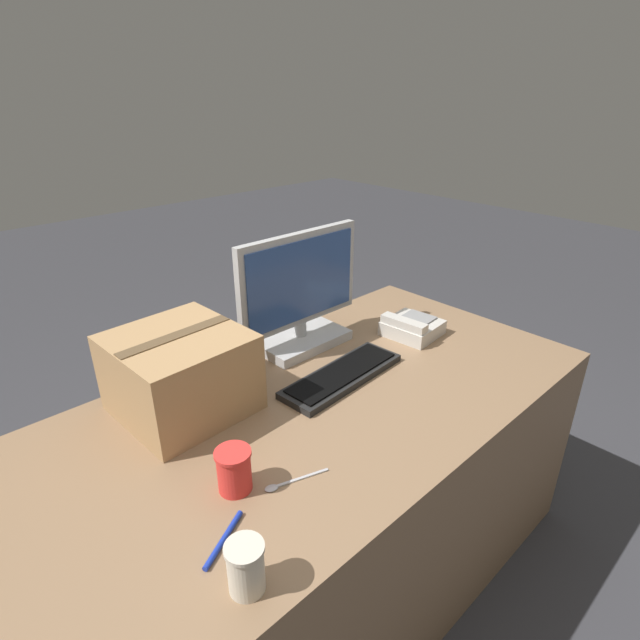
% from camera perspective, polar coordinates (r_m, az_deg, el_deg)
% --- Properties ---
extents(ground_plane, '(12.00, 12.00, 0.00)m').
position_cam_1_polar(ground_plane, '(2.01, -0.69, -26.99)').
color(ground_plane, '#38383D').
extents(office_desk, '(1.80, 0.90, 0.74)m').
position_cam_1_polar(office_desk, '(1.73, -0.75, -19.45)').
color(office_desk, '#8C6B4C').
rests_on(office_desk, ground_plane).
extents(monitor, '(0.50, 0.21, 0.41)m').
position_cam_1_polar(monitor, '(1.73, -2.30, 2.43)').
color(monitor, '#B7B7B7').
rests_on(monitor, office_desk).
extents(keyboard, '(0.45, 0.17, 0.03)m').
position_cam_1_polar(keyboard, '(1.59, 2.55, -6.31)').
color(keyboard, black).
rests_on(keyboard, office_desk).
extents(desk_phone, '(0.20, 0.20, 0.08)m').
position_cam_1_polar(desk_phone, '(1.88, 10.43, -0.78)').
color(desk_phone, beige).
rests_on(desk_phone, office_desk).
extents(paper_cup_left, '(0.07, 0.07, 0.11)m').
position_cam_1_polar(paper_cup_left, '(1.02, -8.48, -26.16)').
color(paper_cup_left, beige).
rests_on(paper_cup_left, office_desk).
extents(paper_cup_right, '(0.08, 0.08, 0.11)m').
position_cam_1_polar(paper_cup_right, '(1.20, -9.79, -16.55)').
color(paper_cup_right, red).
rests_on(paper_cup_right, office_desk).
extents(spoon, '(0.16, 0.06, 0.00)m').
position_cam_1_polar(spoon, '(1.23, -3.75, -18.08)').
color(spoon, '#B2B2B7').
rests_on(spoon, office_desk).
extents(cardboard_box, '(0.35, 0.35, 0.23)m').
position_cam_1_polar(cardboard_box, '(1.46, -15.63, -5.84)').
color(cardboard_box, tan).
rests_on(cardboard_box, office_desk).
extents(pen_marker, '(0.14, 0.08, 0.01)m').
position_cam_1_polar(pen_marker, '(1.13, -10.95, -23.38)').
color(pen_marker, '#1933B2').
rests_on(pen_marker, office_desk).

